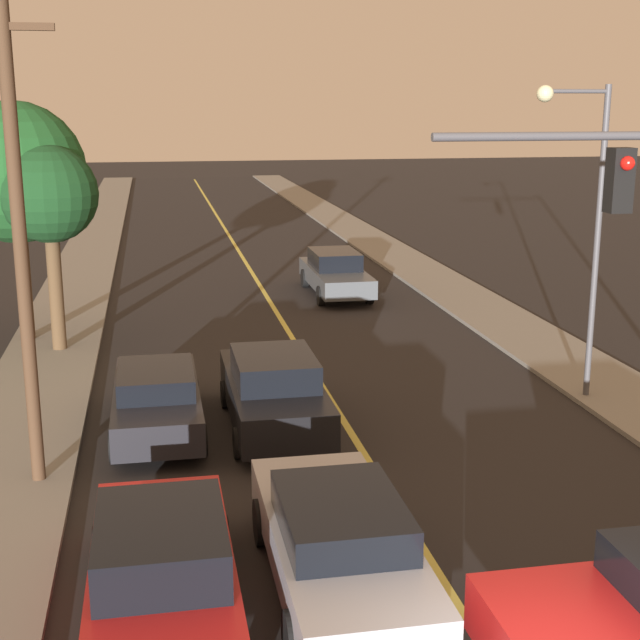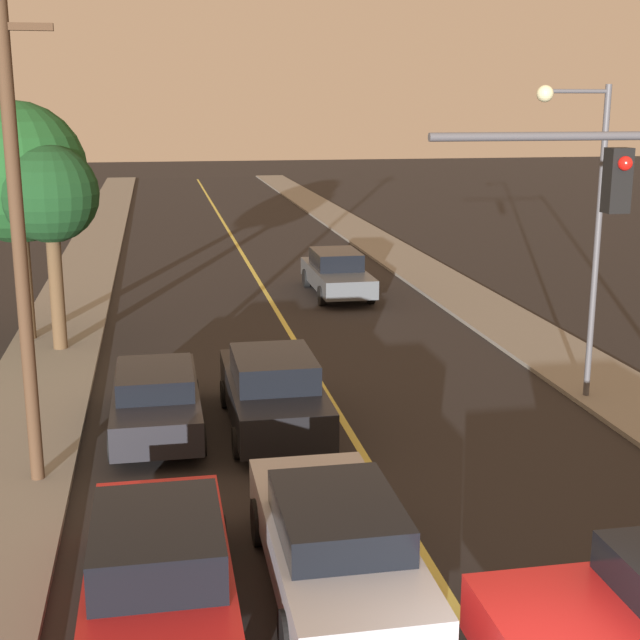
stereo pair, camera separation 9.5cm
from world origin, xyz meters
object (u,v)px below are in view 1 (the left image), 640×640
object	(u,v)px
car_far_oncoming	(335,273)
utility_pole_left	(20,239)
car_near_lane_second	(274,391)
tree_left_far	(49,197)
car_outer_lane_second	(157,398)
tree_left_near	(15,173)
car_outer_lane_front	(162,568)
streetlamp_right	(584,202)
car_near_lane_front	(338,541)

from	to	relation	value
car_far_oncoming	utility_pole_left	distance (m)	17.70
car_near_lane_second	tree_left_far	world-z (taller)	tree_left_far
car_outer_lane_second	tree_left_near	world-z (taller)	tree_left_near
car_outer_lane_second	car_far_oncoming	bearing A→B (deg)	63.27
car_outer_lane_front	car_outer_lane_second	world-z (taller)	car_outer_lane_front
tree_left_near	tree_left_far	distance (m)	1.70
car_outer_lane_front	tree_left_far	bearing A→B (deg)	100.60
tree_left_far	tree_left_near	bearing A→B (deg)	128.12
car_outer_lane_second	tree_left_far	world-z (taller)	tree_left_far
tree_left_near	car_near_lane_second	bearing A→B (deg)	-53.90
utility_pole_left	tree_left_near	xyz separation A→B (m)	(-1.45, 10.26, 0.35)
car_outer_lane_second	tree_left_far	size ratio (longest dim) A/B	0.86
streetlamp_right	tree_left_near	size ratio (longest dim) A/B	1.04
car_far_oncoming	tree_left_near	distance (m)	11.80
streetlamp_right	tree_left_near	world-z (taller)	streetlamp_right
car_outer_lane_second	car_far_oncoming	distance (m)	14.29
car_outer_lane_front	utility_pole_left	xyz separation A→B (m)	(-2.14, 4.83, 3.70)
car_outer_lane_front	streetlamp_right	xyz separation A→B (m)	(9.41, 7.42, 3.82)
car_outer_lane_second	streetlamp_right	xyz separation A→B (m)	(9.41, 0.30, 3.85)
streetlamp_right	tree_left_far	xyz separation A→B (m)	(-12.00, 6.40, -0.30)
car_near_lane_front	tree_left_near	xyz separation A→B (m)	(-6.00, 14.84, 4.03)
car_near_lane_front	car_outer_lane_second	distance (m)	7.28
utility_pole_left	streetlamp_right	bearing A→B (deg)	12.64
streetlamp_right	utility_pole_left	world-z (taller)	utility_pole_left
car_outer_lane_front	car_near_lane_front	bearing A→B (deg)	5.99
car_outer_lane_second	tree_left_far	xyz separation A→B (m)	(-2.59, 6.71, 3.55)
car_far_oncoming	utility_pole_left	world-z (taller)	utility_pole_left
utility_pole_left	tree_left_near	size ratio (longest dim) A/B	1.25
car_far_oncoming	tree_left_near	world-z (taller)	tree_left_near
tree_left_near	car_near_lane_front	bearing A→B (deg)	-67.98
tree_left_near	tree_left_far	bearing A→B (deg)	-51.88
car_near_lane_second	tree_left_near	world-z (taller)	tree_left_near
streetlamp_right	car_outer_lane_second	bearing A→B (deg)	-178.14
car_far_oncoming	tree_left_far	world-z (taller)	tree_left_far
car_outer_lane_front	tree_left_near	size ratio (longest dim) A/B	0.76
car_near_lane_front	car_outer_lane_second	bearing A→B (deg)	109.41
car_outer_lane_second	utility_pole_left	world-z (taller)	utility_pole_left
streetlamp_right	car_far_oncoming	bearing A→B (deg)	103.47
tree_left_near	streetlamp_right	bearing A→B (deg)	-30.56
car_near_lane_second	car_far_oncoming	size ratio (longest dim) A/B	0.95
car_near_lane_front	tree_left_far	bearing A→B (deg)	110.25
car_near_lane_front	streetlamp_right	distance (m)	10.71
car_near_lane_front	utility_pole_left	world-z (taller)	utility_pole_left
car_near_lane_front	car_outer_lane_front	bearing A→B (deg)	-174.01
car_near_lane_second	utility_pole_left	distance (m)	6.17
car_far_oncoming	tree_left_near	bearing A→B (deg)	25.56
car_near_lane_front	car_far_oncoming	xyz separation A→B (m)	(4.01, 19.63, 0.01)
utility_pole_left	car_near_lane_second	bearing A→B (deg)	24.06
car_near_lane_second	car_outer_lane_second	xyz separation A→B (m)	(-2.42, 0.25, -0.09)
car_near_lane_front	utility_pole_left	distance (m)	7.43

